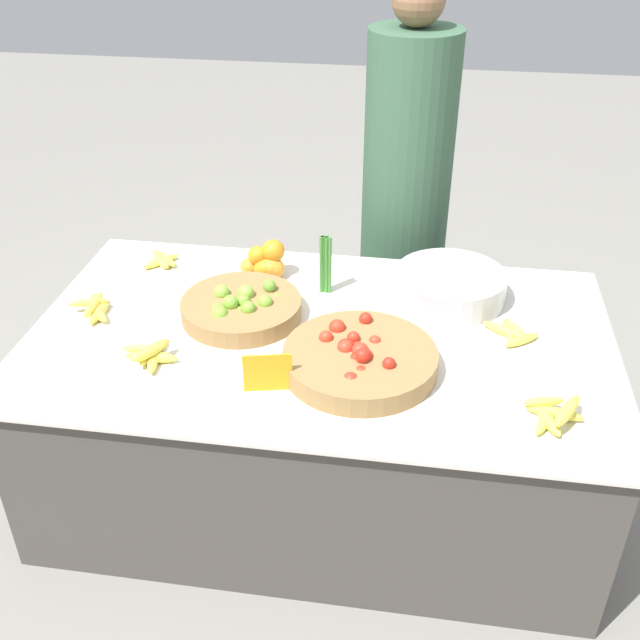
# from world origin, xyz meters

# --- Properties ---
(ground_plane) EXTENTS (12.00, 12.00, 0.00)m
(ground_plane) POSITION_xyz_m (0.00, 0.00, 0.00)
(ground_plane) COLOR gray
(market_table) EXTENTS (1.82, 1.07, 0.62)m
(market_table) POSITION_xyz_m (0.00, 0.00, 0.31)
(market_table) COLOR #4C4742
(market_table) RESTS_ON ground_plane
(lime_bowl) EXTENTS (0.39, 0.39, 0.10)m
(lime_bowl) POSITION_xyz_m (-0.27, 0.06, 0.66)
(lime_bowl) COLOR olive
(lime_bowl) RESTS_ON market_table
(tomato_basket) EXTENTS (0.45, 0.45, 0.10)m
(tomato_basket) POSITION_xyz_m (0.14, -0.17, 0.66)
(tomato_basket) COLOR olive
(tomato_basket) RESTS_ON market_table
(orange_pile) EXTENTS (0.16, 0.11, 0.14)m
(orange_pile) POSITION_xyz_m (-0.24, 0.33, 0.68)
(orange_pile) COLOR orange
(orange_pile) RESTS_ON market_table
(metal_bowl) EXTENTS (0.37, 0.37, 0.10)m
(metal_bowl) POSITION_xyz_m (0.40, 0.28, 0.67)
(metal_bowl) COLOR #B7B7BF
(metal_bowl) RESTS_ON market_table
(price_sign) EXTENTS (0.13, 0.04, 0.12)m
(price_sign) POSITION_xyz_m (-0.10, -0.31, 0.68)
(price_sign) COLOR orange
(price_sign) RESTS_ON market_table
(veg_bundle) EXTENTS (0.04, 0.03, 0.21)m
(veg_bundle) POSITION_xyz_m (-0.02, 0.26, 0.73)
(veg_bundle) COLOR #428438
(veg_bundle) RESTS_ON market_table
(banana_bunch_front_left) EXTENTS (0.17, 0.15, 0.06)m
(banana_bunch_front_left) POSITION_xyz_m (0.67, -0.33, 0.65)
(banana_bunch_front_left) COLOR #EFDB4C
(banana_bunch_front_left) RESTS_ON market_table
(banana_bunch_middle_right) EXTENTS (0.18, 0.17, 0.03)m
(banana_bunch_middle_right) POSITION_xyz_m (0.59, 0.07, 0.64)
(banana_bunch_middle_right) COLOR #EFDB4C
(banana_bunch_middle_right) RESTS_ON market_table
(banana_bunch_back_center) EXTENTS (0.17, 0.17, 0.06)m
(banana_bunch_back_center) POSITION_xyz_m (-0.47, -0.22, 0.65)
(banana_bunch_back_center) COLOR #EFDB4C
(banana_bunch_back_center) RESTS_ON market_table
(banana_bunch_front_center) EXTENTS (0.16, 0.19, 0.05)m
(banana_bunch_front_center) POSITION_xyz_m (-0.74, 0.01, 0.64)
(banana_bunch_front_center) COLOR #EFDB4C
(banana_bunch_front_center) RESTS_ON market_table
(banana_bunch_middle_left) EXTENTS (0.14, 0.15, 0.03)m
(banana_bunch_middle_left) POSITION_xyz_m (-0.64, 0.37, 0.64)
(banana_bunch_middle_left) COLOR #EFDB4C
(banana_bunch_middle_left) RESTS_ON market_table
(vendor_person) EXTENTS (0.35, 0.35, 1.56)m
(vendor_person) POSITION_xyz_m (0.21, 0.89, 0.72)
(vendor_person) COLOR #385B42
(vendor_person) RESTS_ON ground_plane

